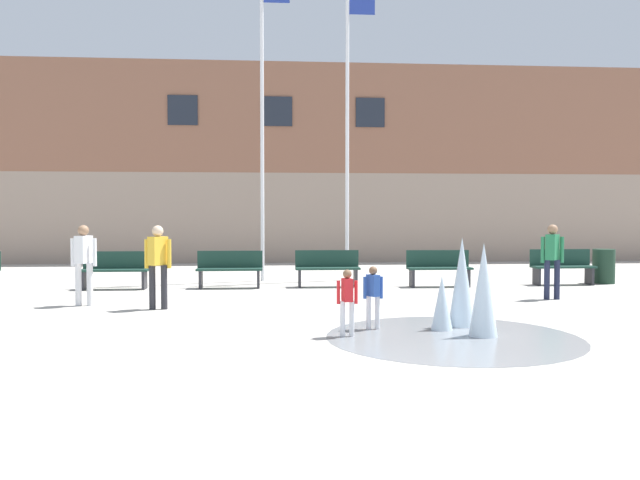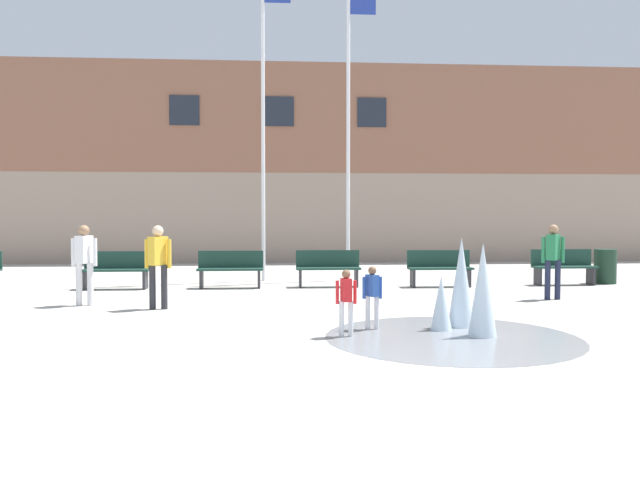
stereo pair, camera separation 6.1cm
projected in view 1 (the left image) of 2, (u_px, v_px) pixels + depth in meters
ground_plane at (295, 411)px, 5.65m from camera, size 100.00×100.00×0.00m
library_building at (277, 169)px, 26.37m from camera, size 36.00×6.05×7.56m
splash_fountain at (465, 295)px, 9.49m from camera, size 3.70×3.70×1.43m
park_bench_left_of_flagpoles at (115, 269)px, 15.05m from camera, size 1.60×0.44×0.91m
park_bench_under_left_flagpole at (230, 269)px, 15.29m from camera, size 1.60×0.44×0.91m
park_bench_center at (327, 268)px, 15.56m from camera, size 1.60×0.44×0.91m
park_bench_under_right_flagpole at (439, 268)px, 15.60m from camera, size 1.60×0.44×0.91m
park_bench_far_right at (562, 266)px, 16.04m from camera, size 1.60×0.44×0.91m
child_in_fountain at (347, 297)px, 9.09m from camera, size 0.31×0.23×0.99m
child_with_pink_shirt at (373, 292)px, 9.67m from camera, size 0.31×0.24×0.99m
teen_by_trashcan at (84, 258)px, 12.24m from camera, size 0.50×0.38×1.59m
adult_in_red at (552, 255)px, 13.17m from camera, size 0.50×0.39×1.59m
adult_near_bench at (158, 260)px, 11.76m from camera, size 0.50×0.39×1.59m
flagpole_left at (263, 118)px, 16.82m from camera, size 0.80×0.10×8.35m
flagpole_right at (348, 124)px, 17.00m from camera, size 0.80×0.10×8.09m
trash_can at (604, 266)px, 16.37m from camera, size 0.56×0.56×0.90m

